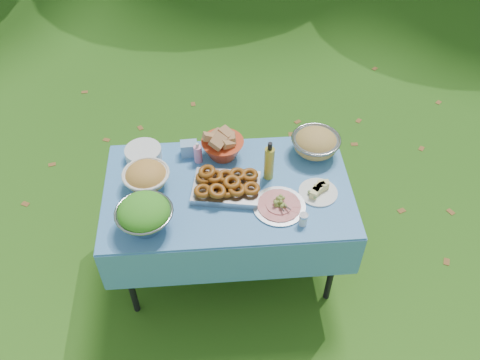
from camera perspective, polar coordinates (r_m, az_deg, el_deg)
name	(u,v)px	position (r m, az deg, el deg)	size (l,w,h in m)	color
ground	(230,262)	(3.60, -1.17, -9.22)	(80.00, 80.00, 0.00)	#0F390A
picnic_table	(229,228)	(3.29, -1.27, -5.44)	(1.46, 0.86, 0.76)	#82C1FB
salad_bowl	(144,215)	(2.78, -10.69, -3.84)	(0.31, 0.31, 0.20)	gray
pasta_bowl_white	(146,176)	(3.01, -10.50, 0.41)	(0.27, 0.27, 0.15)	silver
plate_stack	(143,154)	(3.22, -10.79, 2.93)	(0.23, 0.23, 0.07)	silver
wipes_box	(189,149)	(3.20, -5.74, 3.53)	(0.10, 0.07, 0.09)	#7DAAD2
sanitizer_bottle	(198,152)	(3.13, -4.75, 3.10)	(0.05, 0.05, 0.15)	pink
bread_bowl	(223,145)	(3.15, -1.97, 3.99)	(0.27, 0.27, 0.18)	red
pasta_bowl_steel	(316,143)	(3.20, 8.49, 4.15)	(0.30, 0.30, 0.16)	gray
fried_tray	(226,186)	(2.96, -1.56, -0.62)	(0.39, 0.27, 0.09)	#A8A8AC
charcuterie_platter	(279,203)	(2.89, 4.44, -2.57)	(0.30, 0.30, 0.07)	#ADAFB4
oil_bottle	(269,161)	(2.98, 3.30, 2.20)	(0.06, 0.06, 0.27)	gold
cheese_plate	(319,189)	(2.99, 8.81, -1.04)	(0.23, 0.23, 0.06)	silver
shaker	(303,219)	(2.82, 7.12, -4.42)	(0.05, 0.05, 0.08)	silver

